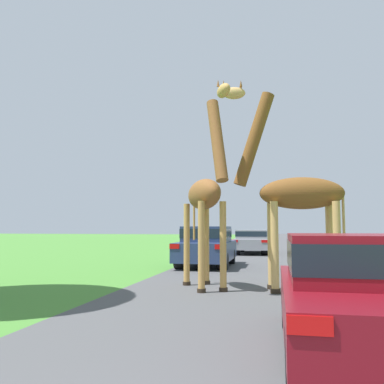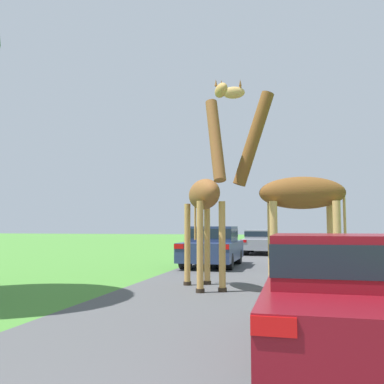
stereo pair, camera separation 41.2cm
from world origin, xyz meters
TOP-DOWN VIEW (x-y plane):
  - road at (0.00, 30.00)m, footprint 7.48×120.00m
  - giraffe_near_road at (-1.68, 10.26)m, footprint 1.62×2.50m
  - giraffe_companion at (0.47, 10.37)m, footprint 2.95×1.05m
  - car_lead_maroon at (1.06, 5.58)m, footprint 1.95×3.97m
  - car_queue_right at (-2.64, 16.02)m, footprint 1.93×4.04m
  - car_queue_left at (-1.35, 24.09)m, footprint 1.91×4.64m

SIDE VIEW (x-z plane):
  - road at x=0.00m, z-range 0.00..0.00m
  - car_queue_left at x=-1.35m, z-range 0.06..1.41m
  - car_lead_maroon at x=1.06m, z-range 0.03..1.47m
  - car_queue_right at x=-2.64m, z-range 0.03..1.57m
  - giraffe_near_road at x=-1.68m, z-range -0.12..4.78m
  - giraffe_companion at x=0.47m, z-range -0.24..4.92m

